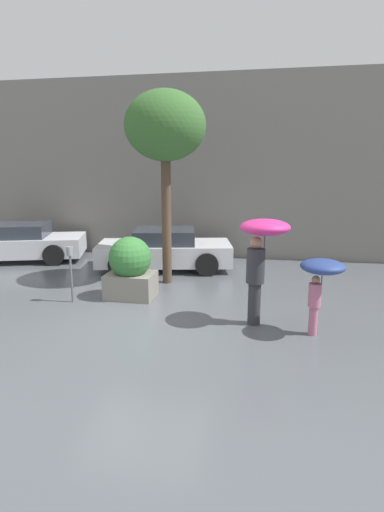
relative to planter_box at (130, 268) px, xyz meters
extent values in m
plane|color=#51565B|center=(0.78, -1.55, -0.72)|extent=(40.00, 40.00, 0.00)
cube|color=gray|center=(0.78, 4.95, 2.28)|extent=(18.00, 0.30, 6.00)
cube|color=gray|center=(0.00, 0.00, -0.43)|extent=(1.11, 0.86, 0.59)
sphere|color=#337033|center=(0.00, 0.00, 0.24)|extent=(1.00, 1.00, 1.00)
cylinder|color=#2D2D33|center=(2.92, -1.16, -0.30)|extent=(0.25, 0.25, 0.85)
cylinder|color=#2D2D33|center=(2.92, -1.16, 0.46)|extent=(0.35, 0.35, 0.67)
sphere|color=#997056|center=(2.92, -1.16, 0.91)|extent=(0.23, 0.23, 0.23)
cylinder|color=#4C4C51|center=(3.07, -1.11, 0.85)|extent=(0.02, 0.02, 0.71)
ellipsoid|color=#E02D84|center=(3.07, -1.11, 1.21)|extent=(0.95, 0.95, 0.30)
cylinder|color=#B76684|center=(4.01, -1.48, -0.45)|extent=(0.16, 0.16, 0.55)
cylinder|color=#B76684|center=(4.01, -1.48, 0.04)|extent=(0.23, 0.23, 0.43)
sphere|color=#997056|center=(4.01, -1.48, 0.33)|extent=(0.15, 0.15, 0.15)
cylinder|color=#4C4C51|center=(4.11, -1.51, 0.33)|extent=(0.02, 0.02, 0.52)
ellipsoid|color=navy|center=(4.11, -1.51, 0.59)|extent=(0.79, 0.79, 0.25)
cube|color=silver|center=(0.10, 2.84, -0.23)|extent=(4.25, 2.54, 0.61)
cube|color=#2D333D|center=(0.10, 2.84, 0.28)|extent=(2.06, 1.84, 0.42)
cylinder|color=black|center=(-0.92, 1.72, -0.39)|extent=(0.69, 0.35, 0.66)
cylinder|color=black|center=(-1.29, 3.45, -0.39)|extent=(0.69, 0.35, 0.66)
cylinder|color=black|center=(1.49, 2.23, -0.39)|extent=(0.69, 0.35, 0.66)
cylinder|color=black|center=(1.12, 3.96, -0.39)|extent=(0.69, 0.35, 0.66)
cube|color=silver|center=(-4.93, 3.05, -0.23)|extent=(4.47, 2.93, 0.61)
cube|color=#2D333D|center=(-4.93, 3.05, 0.28)|extent=(2.22, 1.99, 0.42)
cylinder|color=black|center=(-3.44, 2.60, -0.39)|extent=(0.70, 0.41, 0.66)
cylinder|color=black|center=(-3.97, 4.28, -0.39)|extent=(0.70, 0.41, 0.66)
cylinder|color=brown|center=(0.54, 1.37, 1.02)|extent=(0.25, 0.25, 3.47)
ellipsoid|color=#38662D|center=(0.54, 1.37, 3.31)|extent=(2.03, 2.03, 1.73)
cylinder|color=#595B60|center=(-1.20, -0.59, -0.17)|extent=(0.05, 0.05, 1.10)
cylinder|color=gray|center=(-1.20, -0.59, 0.48)|extent=(0.14, 0.14, 0.20)
camera|label=1|loc=(3.08, -8.66, 2.30)|focal=28.00mm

